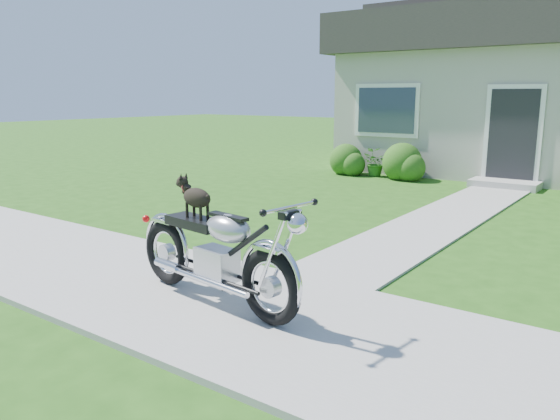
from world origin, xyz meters
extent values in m
plane|color=#235114|center=(0.00, 0.00, 0.00)|extent=(80.00, 80.00, 0.00)
cube|color=#9E9B93|center=(0.00, 0.00, 0.02)|extent=(24.00, 2.20, 0.04)
cube|color=#9E9B93|center=(-1.50, 5.00, 0.01)|extent=(1.20, 8.00, 0.03)
cube|color=black|center=(-1.50, 8.97, 1.05)|extent=(1.00, 0.06, 2.10)
cube|color=#9E9B93|center=(-1.50, 8.62, 0.08)|extent=(1.40, 0.70, 0.16)
cube|color=#2D3847|center=(-4.50, 8.97, 1.60)|extent=(1.70, 0.05, 1.30)
sphere|color=#2B5817|center=(-5.34, 8.50, 0.35)|extent=(0.83, 0.83, 0.83)
sphere|color=#2B5817|center=(-3.82, 8.50, 0.40)|extent=(0.94, 0.94, 0.94)
imported|color=#275F19|center=(-4.58, 8.55, 0.34)|extent=(0.64, 0.57, 0.67)
torus|color=black|center=(-1.24, -0.17, 0.38)|extent=(0.68, 0.20, 0.67)
torus|color=black|center=(-2.73, 0.04, 0.38)|extent=(0.68, 0.20, 0.67)
cube|color=#B1B1B6|center=(-1.94, -0.07, 0.42)|extent=(0.43, 0.29, 0.30)
ellipsoid|color=#B1B1B6|center=(-1.77, -0.10, 0.79)|extent=(0.54, 0.36, 0.26)
cube|color=black|center=(-2.24, -0.03, 0.78)|extent=(0.68, 0.35, 0.09)
cube|color=silver|center=(-1.24, -0.17, 0.72)|extent=(0.32, 0.18, 0.03)
cube|color=silver|center=(-2.73, 0.04, 0.72)|extent=(0.32, 0.18, 0.03)
cylinder|color=silver|center=(-1.03, -0.20, 1.09)|extent=(0.11, 0.60, 0.03)
sphere|color=silver|center=(-0.95, -0.21, 0.98)|extent=(0.19, 0.19, 0.17)
cylinder|color=silver|center=(-1.96, -0.20, 0.29)|extent=(1.10, 0.21, 0.06)
ellipsoid|color=black|center=(-2.21, -0.04, 1.02)|extent=(0.37, 0.21, 0.19)
sphere|color=black|center=(-2.42, -0.01, 1.14)|extent=(0.13, 0.13, 0.11)
cylinder|color=black|center=(-2.30, 0.02, 0.89)|extent=(0.03, 0.03, 0.15)
cylinder|color=black|center=(-2.31, -0.06, 0.89)|extent=(0.03, 0.03, 0.15)
cylinder|color=black|center=(-2.10, -0.01, 0.89)|extent=(0.03, 0.03, 0.15)
cylinder|color=black|center=(-2.11, -0.09, 0.89)|extent=(0.03, 0.03, 0.15)
torus|color=#A5382C|center=(-2.37, -0.01, 1.09)|extent=(0.07, 0.10, 0.09)
camera|label=1|loc=(1.38, -3.66, 1.96)|focal=35.00mm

